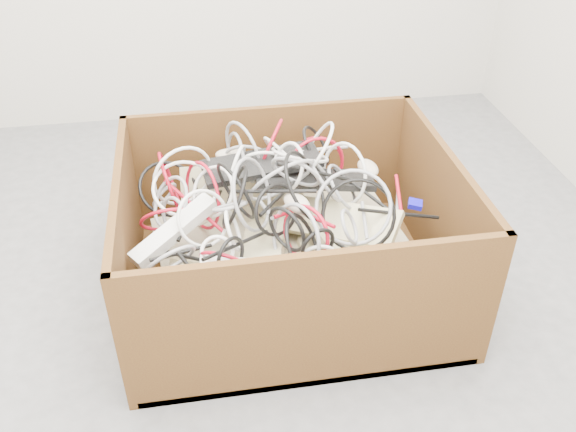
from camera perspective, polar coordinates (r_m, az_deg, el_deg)
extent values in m
plane|color=#515154|center=(2.25, -2.75, -7.16)|extent=(3.00, 3.00, 0.00)
cube|color=#3F210F|center=(2.27, 0.08, -6.21)|extent=(1.10, 0.91, 0.03)
cube|color=#3F210F|center=(2.49, -1.61, 4.66)|extent=(1.10, 0.03, 0.50)
cube|color=#3F210F|center=(1.79, 2.47, -9.74)|extent=(1.10, 0.03, 0.50)
cube|color=#3F210F|center=(2.26, 13.61, 0.01)|extent=(0.02, 0.86, 0.50)
cube|color=#3F210F|center=(2.12, -14.35, -2.74)|extent=(0.03, 0.86, 0.50)
cube|color=tan|center=(2.24, 0.01, -4.52)|extent=(0.96, 0.83, 0.18)
cube|color=tan|center=(2.13, -2.14, -4.21)|extent=(0.69, 0.62, 0.19)
cube|color=#C7BF8C|center=(2.30, -3.53, 0.72)|extent=(0.42, 0.20, 0.13)
cube|color=#C7BF8C|center=(2.22, 2.90, -0.98)|extent=(0.42, 0.25, 0.15)
cube|color=#C7BF8C|center=(2.04, 4.00, -5.99)|extent=(0.16, 0.41, 0.09)
cube|color=#C7BF8C|center=(2.07, -4.82, -4.18)|extent=(0.42, 0.23, 0.11)
cube|color=#C7BF8C|center=(2.00, 5.74, -3.79)|extent=(0.22, 0.42, 0.11)
cube|color=#C7BF8C|center=(2.29, -4.68, 2.83)|extent=(0.41, 0.09, 0.17)
cube|color=#C7BF8C|center=(2.00, -2.30, -2.67)|extent=(0.22, 0.41, 0.15)
cube|color=#C7BF8C|center=(2.09, 4.79, -0.49)|extent=(0.39, 0.37, 0.15)
cube|color=black|center=(2.15, 2.42, 3.36)|extent=(0.41, 0.17, 0.08)
cube|color=black|center=(2.15, -2.42, 4.79)|extent=(0.42, 0.19, 0.06)
ellipsoid|color=#B9A994|center=(2.06, -7.81, 0.06)|extent=(0.12, 0.13, 0.04)
ellipsoid|color=#B9A994|center=(2.27, 7.27, 4.37)|extent=(0.08, 0.12, 0.04)
ellipsoid|color=#B9A994|center=(1.88, -5.56, -5.13)|extent=(0.13, 0.12, 0.04)
ellipsoid|color=#B9A994|center=(1.90, 0.81, 1.18)|extent=(0.10, 0.13, 0.04)
ellipsoid|color=#B9A994|center=(2.26, -5.22, 5.53)|extent=(0.13, 0.09, 0.04)
ellipsoid|color=black|center=(1.88, 4.79, -6.61)|extent=(0.12, 0.07, 0.04)
cube|color=silver|center=(1.97, -10.33, -1.30)|extent=(0.28, 0.23, 0.13)
cube|color=silver|center=(1.85, -4.07, -4.69)|extent=(0.26, 0.07, 0.09)
cube|color=#0F0BB0|center=(2.12, 11.48, 1.07)|extent=(0.06, 0.05, 0.03)
torus|color=black|center=(1.85, -9.37, -6.66)|extent=(0.15, 0.16, 0.17)
torus|color=black|center=(2.23, -10.82, 2.46)|extent=(0.25, 0.19, 0.20)
torus|color=silver|center=(2.15, 5.09, 3.82)|extent=(0.14, 0.29, 0.30)
torus|color=gray|center=(1.83, -10.64, -4.01)|extent=(0.16, 0.16, 0.18)
torus|color=black|center=(1.84, -5.99, -6.10)|extent=(0.20, 0.09, 0.19)
torus|color=silver|center=(1.95, -7.70, -0.22)|extent=(0.20, 0.17, 0.23)
torus|color=#A00B1D|center=(1.87, 1.62, -1.64)|extent=(0.17, 0.21, 0.25)
torus|color=gray|center=(2.13, 4.96, 2.66)|extent=(0.15, 0.19, 0.16)
torus|color=gray|center=(2.26, -4.12, 5.80)|extent=(0.15, 0.30, 0.33)
torus|color=gray|center=(2.06, -10.64, 1.24)|extent=(0.17, 0.19, 0.17)
torus|color=gray|center=(1.97, -0.61, 3.24)|extent=(0.28, 0.17, 0.27)
torus|color=silver|center=(2.20, -2.40, 5.11)|extent=(0.19, 0.13, 0.15)
torus|color=silver|center=(1.83, 2.81, -3.74)|extent=(0.12, 0.04, 0.12)
torus|color=#A00B1D|center=(2.07, -10.73, -0.33)|extent=(0.23, 0.14, 0.20)
torus|color=#A00B1D|center=(2.33, 2.64, 4.85)|extent=(0.26, 0.17, 0.22)
torus|color=gray|center=(1.83, 0.69, -2.26)|extent=(0.17, 0.23, 0.26)
torus|color=black|center=(1.93, 1.59, 2.77)|extent=(0.17, 0.28, 0.27)
torus|color=black|center=(1.96, -4.86, 1.75)|extent=(0.11, 0.28, 0.27)
torus|color=#A00B1D|center=(2.23, 2.62, 4.75)|extent=(0.29, 0.04, 0.29)
torus|color=black|center=(1.91, -1.05, 0.55)|extent=(0.18, 0.15, 0.21)
torus|color=silver|center=(2.15, -9.52, 3.59)|extent=(0.27, 0.13, 0.29)
torus|color=#A00B1D|center=(2.20, -10.62, 2.91)|extent=(0.09, 0.32, 0.32)
torus|color=#A00B1D|center=(1.87, -5.90, -4.09)|extent=(0.16, 0.15, 0.15)
torus|color=black|center=(1.93, 6.41, 0.06)|extent=(0.29, 0.16, 0.28)
torus|color=#A00B1D|center=(2.23, -1.58, 6.58)|extent=(0.12, 0.26, 0.26)
torus|color=gray|center=(1.90, 5.93, 0.80)|extent=(0.29, 0.25, 0.19)
torus|color=silver|center=(2.08, -9.35, 2.48)|extent=(0.30, 0.27, 0.16)
torus|color=gray|center=(2.27, -4.77, 4.60)|extent=(0.08, 0.25, 0.24)
torus|color=silver|center=(2.15, -4.69, 4.28)|extent=(0.11, 0.20, 0.22)
torus|color=silver|center=(2.28, -0.25, 5.22)|extent=(0.20, 0.30, 0.25)
torus|color=gray|center=(2.00, 0.71, 4.01)|extent=(0.21, 0.14, 0.20)
torus|color=silver|center=(1.89, -5.00, -1.29)|extent=(0.06, 0.18, 0.18)
torus|color=silver|center=(2.08, -0.04, 4.46)|extent=(0.11, 0.22, 0.22)
torus|color=silver|center=(2.15, 2.49, 6.01)|extent=(0.19, 0.29, 0.25)
torus|color=black|center=(1.81, 2.73, -2.68)|extent=(0.16, 0.08, 0.16)
torus|color=gray|center=(1.88, 5.60, -0.94)|extent=(0.09, 0.15, 0.14)
torus|color=gray|center=(1.95, -3.26, 1.95)|extent=(0.17, 0.30, 0.29)
torus|color=gray|center=(2.06, -10.24, -0.12)|extent=(0.11, 0.17, 0.19)
torus|color=black|center=(1.98, -4.76, 2.27)|extent=(0.12, 0.28, 0.28)
torus|color=silver|center=(1.85, -6.45, -3.25)|extent=(0.11, 0.09, 0.08)
torus|color=gray|center=(1.92, -5.31, 0.87)|extent=(0.16, 0.14, 0.09)
torus|color=gray|center=(2.18, -11.17, 1.88)|extent=(0.12, 0.10, 0.13)
torus|color=silver|center=(2.19, 1.11, 5.61)|extent=(0.23, 0.24, 0.12)
torus|color=gray|center=(2.26, -3.80, 5.38)|extent=(0.18, 0.11, 0.17)
torus|color=black|center=(1.83, 1.39, -2.91)|extent=(0.16, 0.22, 0.23)
torus|color=gray|center=(2.04, 3.43, 3.22)|extent=(0.15, 0.24, 0.20)
torus|color=gray|center=(2.26, -0.91, 5.09)|extent=(0.15, 0.04, 0.14)
torus|color=black|center=(1.82, -5.24, -3.75)|extent=(0.13, 0.14, 0.18)
torus|color=black|center=(2.26, 2.57, 6.38)|extent=(0.12, 0.20, 0.19)
torus|color=#A00B1D|center=(2.14, -7.79, 1.85)|extent=(0.13, 0.30, 0.32)
torus|color=black|center=(1.83, -0.11, -1.24)|extent=(0.12, 0.17, 0.19)
torus|color=silver|center=(2.07, -6.84, 2.21)|extent=(0.19, 0.16, 0.20)
cylinder|color=black|center=(1.91, -1.08, 2.26)|extent=(0.25, 0.05, 0.02)
cylinder|color=black|center=(2.07, 10.08, 0.21)|extent=(0.28, 0.02, 0.09)
cylinder|color=#A00B1D|center=(1.92, 0.09, 0.34)|extent=(0.12, 0.10, 0.05)
cylinder|color=#A00B1D|center=(2.05, -8.58, 0.93)|extent=(0.18, 0.21, 0.10)
cylinder|color=silver|center=(2.27, -3.49, 5.41)|extent=(0.11, 0.20, 0.04)
cylinder|color=#A00B1D|center=(2.10, 10.04, 1.91)|extent=(0.05, 0.18, 0.05)
cylinder|color=black|center=(2.04, 2.32, 4.04)|extent=(0.24, 0.02, 0.09)
cylinder|color=black|center=(2.12, -6.52, 1.48)|extent=(0.05, 0.18, 0.06)
cylinder|color=black|center=(1.85, -4.72, -2.64)|extent=(0.21, 0.18, 0.07)
cylinder|color=black|center=(1.93, -10.16, -3.43)|extent=(0.15, 0.17, 0.08)
cylinder|color=gray|center=(1.93, -2.08, 0.69)|extent=(0.04, 0.15, 0.04)
cylinder|color=black|center=(1.95, -0.91, 1.66)|extent=(0.15, 0.18, 0.02)
cylinder|color=black|center=(2.12, 0.72, 4.43)|extent=(0.13, 0.03, 0.02)
cylinder|color=black|center=(2.10, 7.19, 2.03)|extent=(0.19, 0.22, 0.10)
cylinder|color=#A00B1D|center=(1.92, 2.02, 0.02)|extent=(0.12, 0.19, 0.04)
cylinder|color=silver|center=(2.22, 2.56, 6.03)|extent=(0.13, 0.06, 0.03)
cylinder|color=gray|center=(2.00, 6.97, -0.38)|extent=(0.05, 0.20, 0.02)
cylinder|color=gray|center=(2.28, 2.06, 6.01)|extent=(0.27, 0.06, 0.04)
cylinder|color=black|center=(1.91, -9.69, -3.30)|extent=(0.19, 0.08, 0.03)
cylinder|color=black|center=(1.99, -9.11, -0.26)|extent=(0.08, 0.16, 0.07)
cylinder|color=black|center=(1.81, -8.61, -5.01)|extent=(0.10, 0.16, 0.04)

